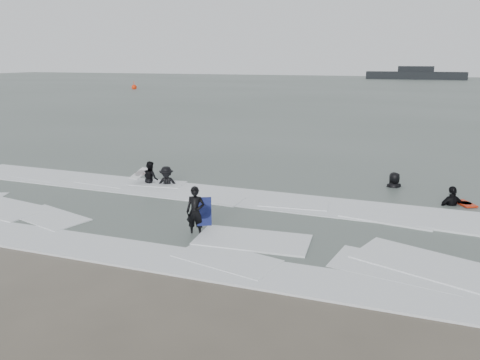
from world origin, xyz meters
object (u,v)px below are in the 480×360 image
(surfer_centre, at_px, (196,235))
(surfer_right_near, at_px, (451,206))
(vessel_horizon, at_px, (415,75))
(surfer_breaker, at_px, (167,186))
(surfer_wading, at_px, (151,184))
(buoy, at_px, (134,87))
(surfer_right_far, at_px, (394,188))

(surfer_centre, xyz_separation_m, surfer_right_near, (8.23, 6.54, 0.00))
(vessel_horizon, bearing_deg, surfer_right_near, -88.71)
(surfer_centre, relative_size, surfer_breaker, 0.95)
(surfer_right_near, bearing_deg, surfer_wading, -23.66)
(buoy, bearing_deg, vessel_horizon, 53.34)
(surfer_wading, relative_size, surfer_right_far, 0.87)
(surfer_breaker, relative_size, surfer_right_near, 0.91)
(surfer_right_near, bearing_deg, surfer_breaker, -22.90)
(surfer_centre, distance_m, surfer_right_far, 10.41)
(buoy, bearing_deg, surfer_centre, -55.58)
(surfer_centre, height_order, surfer_wading, surfer_centre)
(surfer_right_far, height_order, buoy, buoy)
(surfer_breaker, height_order, surfer_right_far, surfer_right_far)
(surfer_centre, distance_m, surfer_right_near, 10.51)
(surfer_wading, bearing_deg, surfer_centre, 167.45)
(surfer_wading, bearing_deg, surfer_breaker, -150.50)
(surfer_right_near, relative_size, vessel_horizon, 0.07)
(surfer_centre, height_order, surfer_right_far, surfer_right_far)
(surfer_right_near, bearing_deg, surfer_right_far, -70.41)
(surfer_centre, relative_size, buoy, 1.04)
(surfer_centre, xyz_separation_m, surfer_breaker, (-4.01, 5.18, 0.00))
(surfer_wading, distance_m, surfer_right_far, 11.31)
(surfer_breaker, height_order, vessel_horizon, vessel_horizon)
(surfer_right_near, height_order, buoy, buoy)
(surfer_centre, height_order, surfer_right_near, surfer_right_near)
(buoy, bearing_deg, surfer_right_far, -48.42)
(surfer_right_far, relative_size, buoy, 1.15)
(surfer_breaker, bearing_deg, surfer_wading, 158.13)
(surfer_wading, bearing_deg, vessel_horizon, -60.07)
(surfer_centre, height_order, vessel_horizon, vessel_horizon)
(surfer_breaker, xyz_separation_m, surfer_right_far, (9.91, 3.40, 0.00))
(buoy, relative_size, vessel_horizon, 0.06)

